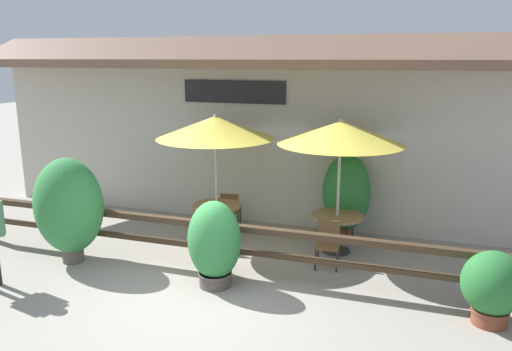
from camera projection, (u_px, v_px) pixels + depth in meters
ground_plane at (195, 300)px, 7.92m from camera, size 60.00×60.00×0.00m
building_facade at (270, 130)px, 11.21m from camera, size 14.28×1.49×4.23m
patio_railing at (219, 237)px, 8.73m from camera, size 10.40×0.14×0.95m
patio_umbrella_near at (215, 128)px, 10.01m from camera, size 2.39×2.39×2.64m
dining_table_near at (217, 212)px, 10.42m from camera, size 1.01×1.01×0.76m
chair_near_streetside at (203, 229)px, 9.78m from camera, size 0.51×0.51×0.84m
chair_near_wallside at (230, 209)px, 11.11m from camera, size 0.50×0.50×0.84m
patio_umbrella_middle at (341, 133)px, 9.34m from camera, size 2.39×2.39×2.64m
dining_table_middle at (337, 222)px, 9.75m from camera, size 1.01×1.01×0.76m
chair_middle_streetside at (328, 242)px, 9.11m from camera, size 0.45×0.45×0.84m
chair_middle_wallside at (341, 218)px, 10.49m from camera, size 0.49×0.49×0.84m
potted_plant_small_flowering at (214, 243)px, 8.24m from camera, size 0.90×0.81×1.48m
potted_plant_tall_tropical at (493, 286)px, 7.08m from camera, size 0.88×0.79×1.10m
potted_plant_broad_leaf at (69, 207)px, 9.17m from camera, size 1.28×1.15×1.99m
potted_plant_corner_fern at (346, 193)px, 10.41m from camera, size 1.00×0.90×1.82m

